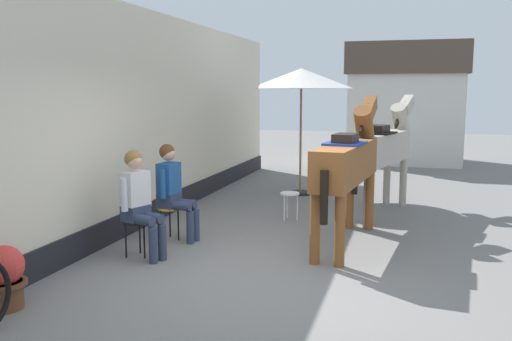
% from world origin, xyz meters
% --- Properties ---
extents(ground_plane, '(40.00, 40.00, 0.00)m').
position_xyz_m(ground_plane, '(0.00, 3.00, 0.00)').
color(ground_plane, slate).
extents(pub_facade_wall, '(0.34, 14.00, 3.40)m').
position_xyz_m(pub_facade_wall, '(-2.55, 1.50, 1.54)').
color(pub_facade_wall, beige).
rests_on(pub_facade_wall, ground_plane).
extents(distant_cottage, '(3.40, 2.60, 3.50)m').
position_xyz_m(distant_cottage, '(1.40, 11.10, 1.80)').
color(distant_cottage, silver).
rests_on(distant_cottage, ground_plane).
extents(seated_visitor_near, '(0.61, 0.49, 1.39)m').
position_xyz_m(seated_visitor_near, '(-1.67, 0.22, 0.78)').
color(seated_visitor_near, black).
rests_on(seated_visitor_near, ground_plane).
extents(seated_visitor_far, '(0.61, 0.49, 1.39)m').
position_xyz_m(seated_visitor_far, '(-1.61, 1.11, 0.78)').
color(seated_visitor_far, gold).
rests_on(seated_visitor_far, ground_plane).
extents(saddled_horse_near, '(0.67, 2.99, 2.06)m').
position_xyz_m(saddled_horse_near, '(0.81, 1.66, 1.16)').
color(saddled_horse_near, brown).
rests_on(saddled_horse_near, ground_plane).
extents(saddled_horse_far, '(1.05, 2.93, 2.06)m').
position_xyz_m(saddled_horse_far, '(1.15, 3.66, 1.16)').
color(saddled_horse_far, '#B2A899').
rests_on(saddled_horse_far, ground_plane).
extents(flower_planter_near, '(0.43, 0.43, 0.64)m').
position_xyz_m(flower_planter_near, '(-2.15, -1.67, 0.33)').
color(flower_planter_near, brown).
rests_on(flower_planter_near, ground_plane).
extents(cafe_parasol, '(2.10, 2.10, 2.58)m').
position_xyz_m(cafe_parasol, '(-0.56, 5.06, 2.36)').
color(cafe_parasol, black).
rests_on(cafe_parasol, ground_plane).
extents(spare_stool_white, '(0.32, 0.32, 0.46)m').
position_xyz_m(spare_stool_white, '(-0.28, 2.80, 0.40)').
color(spare_stool_white, white).
rests_on(spare_stool_white, ground_plane).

